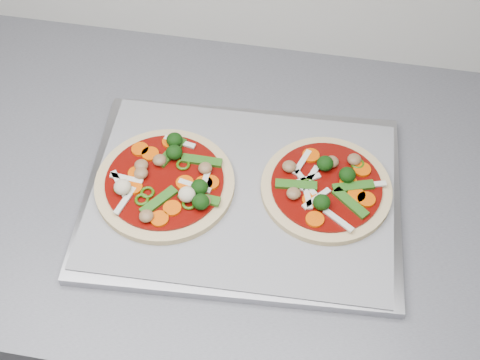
# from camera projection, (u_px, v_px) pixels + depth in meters

# --- Properties ---
(baking_tray) EXTENTS (0.46, 0.36, 0.01)m
(baking_tray) POSITION_uv_depth(u_px,v_px,m) (242.00, 196.00, 0.94)
(baking_tray) COLOR #9A9A9F
(baking_tray) RESTS_ON countertop
(parchment) EXTENTS (0.43, 0.32, 0.00)m
(parchment) POSITION_uv_depth(u_px,v_px,m) (242.00, 193.00, 0.94)
(parchment) COLOR gray
(parchment) RESTS_ON baking_tray
(pizza_left) EXTENTS (0.26, 0.26, 0.03)m
(pizza_left) POSITION_uv_depth(u_px,v_px,m) (166.00, 182.00, 0.93)
(pizza_left) COLOR #D3B77D
(pizza_left) RESTS_ON parchment
(pizza_right) EXTENTS (0.20, 0.20, 0.03)m
(pizza_right) POSITION_uv_depth(u_px,v_px,m) (327.00, 187.00, 0.93)
(pizza_right) COLOR #D3B77D
(pizza_right) RESTS_ON parchment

